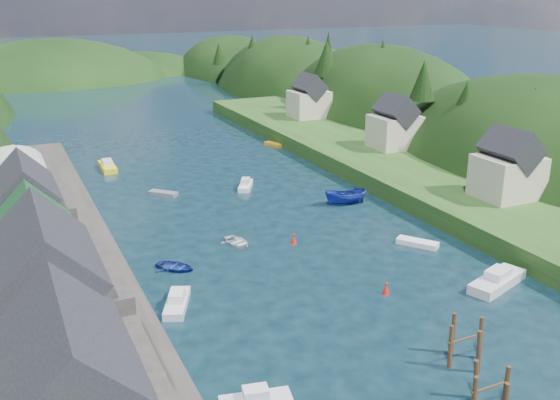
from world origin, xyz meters
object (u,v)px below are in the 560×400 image
piling_cluster_near (490,394)px  channel_buoy_near (386,289)px  channel_buoy_far (294,239)px  piling_cluster_far (466,345)px

piling_cluster_near → channel_buoy_near: piling_cluster_near is taller
channel_buoy_near → channel_buoy_far: (-2.39, 14.02, 0.00)m
piling_cluster_near → piling_cluster_far: size_ratio=0.90×
piling_cluster_far → channel_buoy_near: piling_cluster_far is taller
piling_cluster_far → channel_buoy_far: (-1.48, 25.54, -0.93)m
channel_buoy_near → channel_buoy_far: same height
channel_buoy_near → channel_buoy_far: bearing=99.7°
piling_cluster_near → piling_cluster_far: piling_cluster_far is taller
piling_cluster_far → channel_buoy_far: piling_cluster_far is taller
piling_cluster_near → channel_buoy_near: bearing=79.1°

